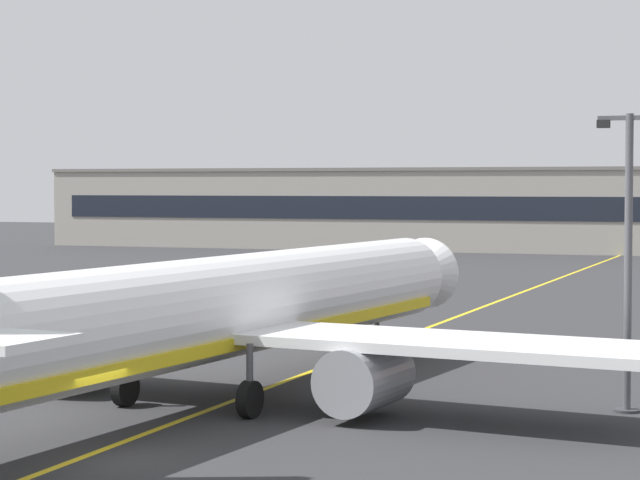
# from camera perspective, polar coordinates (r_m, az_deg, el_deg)

# --- Properties ---
(ground_plane) EXTENTS (400.00, 400.00, 0.00)m
(ground_plane) POSITION_cam_1_polar(r_m,az_deg,el_deg) (37.85, -9.40, -9.75)
(ground_plane) COLOR #2D2D30
(taxiway_centreline) EXTENTS (5.76, 179.93, 0.01)m
(taxiway_centreline) POSITION_cam_1_polar(r_m,az_deg,el_deg) (65.38, 3.45, -4.53)
(taxiway_centreline) COLOR yellow
(taxiway_centreline) RESTS_ON ground
(airliner_foreground) EXTENTS (32.35, 41.48, 11.65)m
(airliner_foreground) POSITION_cam_1_polar(r_m,az_deg,el_deg) (46.11, -4.86, -3.28)
(airliner_foreground) COLOR white
(airliner_foreground) RESTS_ON ground
(apron_lamp_post) EXTENTS (2.24, 0.90, 10.51)m
(apron_lamp_post) POSITION_cam_1_polar(r_m,az_deg,el_deg) (45.46, 13.79, -0.68)
(apron_lamp_post) COLOR #515156
(apron_lamp_post) RESTS_ON ground
(safety_cone_by_nose_gear) EXTENTS (0.44, 0.44, 0.55)m
(safety_cone_by_nose_gear) POSITION_cam_1_polar(r_m,az_deg,el_deg) (60.49, 1.44, -4.85)
(safety_cone_by_nose_gear) COLOR orange
(safety_cone_by_nose_gear) RESTS_ON ground
(terminal_building) EXTENTS (136.00, 12.40, 10.08)m
(terminal_building) POSITION_cam_1_polar(r_m,az_deg,el_deg) (152.42, 11.64, 1.35)
(terminal_building) COLOR #9E998E
(terminal_building) RESTS_ON ground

